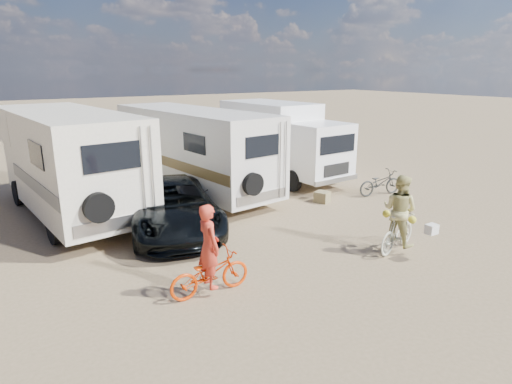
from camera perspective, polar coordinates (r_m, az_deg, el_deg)
ground at (r=11.22m, az=8.46°, el=-8.30°), size 140.00×140.00×0.00m
rv_main at (r=16.65m, az=-8.07°, el=5.23°), size 3.27×8.18×3.12m
rv_left at (r=14.99m, az=-23.14°, el=3.34°), size 3.42×7.77×3.31m
box_truck at (r=18.68m, az=3.52°, el=6.59°), size 2.71×6.43×3.19m
dark_suv at (r=12.90m, az=-10.87°, el=-1.76°), size 3.64×5.67×1.46m
bike_man at (r=9.25m, az=-6.04°, el=-10.47°), size 1.78×0.65×0.93m
bike_woman at (r=11.85m, az=17.97°, el=-4.96°), size 1.76×0.88×1.02m
rider_man at (r=9.07m, az=-6.12°, el=-8.06°), size 0.44×0.66×1.77m
rider_woman at (r=11.71m, az=18.14°, el=-3.09°), size 0.89×1.03×1.83m
bike_parked at (r=16.90m, az=15.85°, el=1.16°), size 1.86×0.89×0.94m
cooler at (r=12.59m, az=-10.07°, el=-4.48°), size 0.65×0.49×0.49m
crate at (r=15.64m, az=8.63°, el=-0.63°), size 0.62×0.62×0.38m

